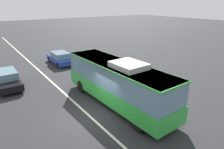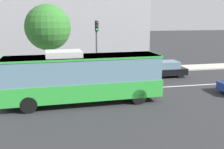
{
  "view_description": "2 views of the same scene",
  "coord_description": "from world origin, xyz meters",
  "views": [
    {
      "loc": [
        -10.29,
        5.41,
        7.16
      ],
      "look_at": [
        1.49,
        -2.87,
        1.91
      ],
      "focal_mm": 32.11,
      "sensor_mm": 36.0,
      "label": 1
    },
    {
      "loc": [
        -1.43,
        -19.31,
        5.56
      ],
      "look_at": [
        2.47,
        -1.7,
        1.62
      ],
      "focal_mm": 42.9,
      "sensor_mm": 36.0,
      "label": 2
    }
  ],
  "objects": [
    {
      "name": "sedan_blue",
      "position": [
        12.56,
        -2.94,
        0.72
      ],
      "size": [
        4.5,
        1.83,
        1.46
      ],
      "rotation": [
        0.0,
        0.0,
        0.0
      ],
      "color": "#1E3899",
      "rests_on": "ground_plane"
    },
    {
      "name": "lane_centre_line",
      "position": [
        0.0,
        0.0,
        0.01
      ],
      "size": [
        76.0,
        0.16,
        0.01
      ],
      "primitive_type": "cube",
      "color": "silver",
      "rests_on": "ground_plane"
    },
    {
      "name": "sedan_black",
      "position": [
        8.48,
        3.56,
        0.72
      ],
      "size": [
        4.51,
        1.84,
        1.46
      ],
      "rotation": [
        0.0,
        0.0,
        3.15
      ],
      "color": "black",
      "rests_on": "ground_plane"
    },
    {
      "name": "transit_bus",
      "position": [
        0.38,
        -2.55,
        1.81
      ],
      "size": [
        10.06,
        2.77,
        3.46
      ],
      "rotation": [
        0.0,
        0.0,
        0.03
      ],
      "color": "green",
      "rests_on": "ground_plane"
    },
    {
      "name": "ground_plane",
      "position": [
        0.0,
        0.0,
        0.0
      ],
      "size": [
        160.0,
        160.0,
        0.0
      ],
      "primitive_type": "plane",
      "color": "#28282B"
    }
  ]
}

